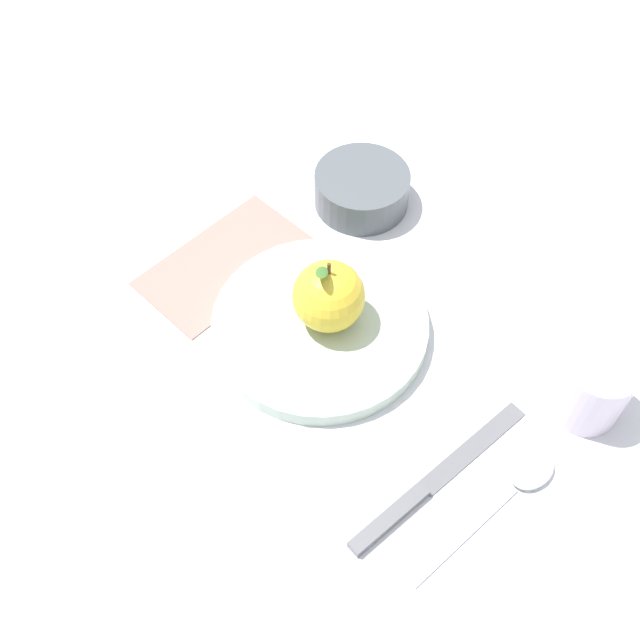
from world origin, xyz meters
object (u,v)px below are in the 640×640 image
at_px(side_bowl, 362,186).
at_px(linen_napkin, 225,262).
at_px(knife, 424,489).
at_px(spoon, 517,484).
at_px(dinner_plate, 320,325).
at_px(cup, 593,385).
at_px(apple, 329,296).

distance_m(side_bowl, linen_napkin, 0.18).
bearing_deg(knife, spoon, 135.79).
bearing_deg(side_bowl, dinner_plate, 28.37).
distance_m(cup, spoon, 0.12).
height_order(side_bowl, cup, cup).
bearing_deg(cup, spoon, 0.25).
bearing_deg(knife, linen_napkin, -100.38).
bearing_deg(linen_napkin, cup, 106.11).
xyz_separation_m(apple, linen_napkin, (0.01, -0.14, -0.05)).
relative_size(side_bowl, cup, 1.48).
bearing_deg(spoon, cup, -179.75).
relative_size(side_bowl, knife, 0.51).
distance_m(side_bowl, spoon, 0.38).
height_order(dinner_plate, linen_napkin, dinner_plate).
distance_m(cup, linen_napkin, 0.40).
bearing_deg(knife, dinner_plate, -108.78).
xyz_separation_m(cup, spoon, (0.11, 0.00, -0.04)).
bearing_deg(apple, side_bowl, -149.39).
xyz_separation_m(knife, linen_napkin, (-0.06, -0.33, -0.00)).
xyz_separation_m(dinner_plate, linen_napkin, (0.00, -0.14, -0.01)).
xyz_separation_m(spoon, linen_napkin, (0.00, -0.39, -0.00)).
bearing_deg(dinner_plate, side_bowl, -151.63).
distance_m(apple, linen_napkin, 0.15).
height_order(cup, linen_napkin, cup).
bearing_deg(dinner_plate, knife, 71.22).
bearing_deg(apple, linen_napkin, -85.03).
bearing_deg(knife, side_bowl, -129.78).
xyz_separation_m(cup, knife, (0.17, -0.06, -0.04)).
height_order(apple, linen_napkin, apple).
height_order(apple, cup, apple).
xyz_separation_m(apple, knife, (0.07, 0.18, -0.05)).
relative_size(dinner_plate, spoon, 1.23).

